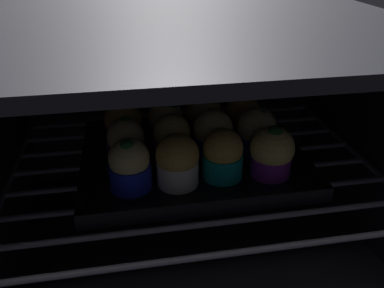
# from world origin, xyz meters

# --- Properties ---
(oven_cavity) EXTENTS (0.59, 0.47, 0.37)m
(oven_cavity) POSITION_xyz_m (0.00, 0.26, 0.17)
(oven_cavity) COLOR black
(oven_cavity) RESTS_ON ground
(oven_rack) EXTENTS (0.55, 0.42, 0.01)m
(oven_rack) POSITION_xyz_m (0.00, 0.22, 0.14)
(oven_rack) COLOR #51515B
(oven_rack) RESTS_ON oven_cavity
(baking_tray) EXTENTS (0.33, 0.26, 0.02)m
(baking_tray) POSITION_xyz_m (0.00, 0.23, 0.15)
(baking_tray) COLOR black
(baking_tray) RESTS_ON oven_rack
(muffin_row0_col0) EXTENTS (0.06, 0.06, 0.07)m
(muffin_row0_col0) POSITION_xyz_m (-0.10, 0.16, 0.19)
(muffin_row0_col0) COLOR #1928B7
(muffin_row0_col0) RESTS_ON baking_tray
(muffin_row0_col1) EXTENTS (0.06, 0.06, 0.07)m
(muffin_row0_col1) POSITION_xyz_m (-0.03, 0.16, 0.19)
(muffin_row0_col1) COLOR silver
(muffin_row0_col1) RESTS_ON baking_tray
(muffin_row0_col2) EXTENTS (0.06, 0.06, 0.07)m
(muffin_row0_col2) POSITION_xyz_m (0.03, 0.16, 0.19)
(muffin_row0_col2) COLOR #0C8C84
(muffin_row0_col2) RESTS_ON baking_tray
(muffin_row0_col3) EXTENTS (0.06, 0.06, 0.08)m
(muffin_row0_col3) POSITION_xyz_m (0.10, 0.16, 0.19)
(muffin_row0_col3) COLOR #7A238C
(muffin_row0_col3) RESTS_ON baking_tray
(muffin_row1_col0) EXTENTS (0.06, 0.06, 0.07)m
(muffin_row1_col0) POSITION_xyz_m (-0.10, 0.23, 0.19)
(muffin_row1_col0) COLOR #7A238C
(muffin_row1_col0) RESTS_ON baking_tray
(muffin_row1_col1) EXTENTS (0.06, 0.06, 0.07)m
(muffin_row1_col1) POSITION_xyz_m (-0.03, 0.22, 0.19)
(muffin_row1_col1) COLOR #7A238C
(muffin_row1_col1) RESTS_ON baking_tray
(muffin_row1_col2) EXTENTS (0.06, 0.06, 0.08)m
(muffin_row1_col2) POSITION_xyz_m (0.03, 0.22, 0.19)
(muffin_row1_col2) COLOR #1928B7
(muffin_row1_col2) RESTS_ON baking_tray
(muffin_row1_col3) EXTENTS (0.06, 0.06, 0.07)m
(muffin_row1_col3) POSITION_xyz_m (0.10, 0.22, 0.19)
(muffin_row1_col3) COLOR #1928B7
(muffin_row1_col3) RESTS_ON baking_tray
(muffin_row2_col0) EXTENTS (0.06, 0.06, 0.07)m
(muffin_row2_col0) POSITION_xyz_m (-0.10, 0.29, 0.19)
(muffin_row2_col0) COLOR #1928B7
(muffin_row2_col0) RESTS_ON baking_tray
(muffin_row2_col1) EXTENTS (0.06, 0.06, 0.07)m
(muffin_row2_col1) POSITION_xyz_m (-0.03, 0.29, 0.19)
(muffin_row2_col1) COLOR #7A238C
(muffin_row2_col1) RESTS_ON baking_tray
(muffin_row2_col2) EXTENTS (0.06, 0.06, 0.07)m
(muffin_row2_col2) POSITION_xyz_m (0.03, 0.29, 0.19)
(muffin_row2_col2) COLOR red
(muffin_row2_col2) RESTS_ON baking_tray
(muffin_row2_col3) EXTENTS (0.06, 0.06, 0.07)m
(muffin_row2_col3) POSITION_xyz_m (0.10, 0.29, 0.18)
(muffin_row2_col3) COLOR #7A238C
(muffin_row2_col3) RESTS_ON baking_tray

